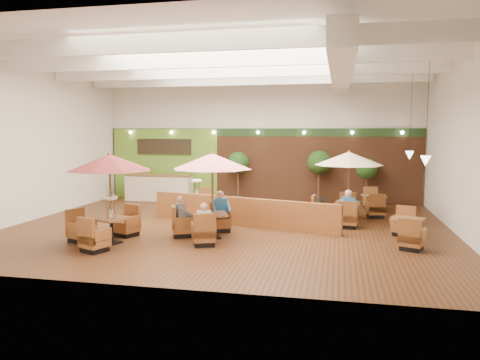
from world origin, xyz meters
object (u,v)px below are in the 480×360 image
(diner_4, at_px, (348,205))
(diner_2, at_px, (182,212))
(table_2, at_px, (347,170))
(table_4, at_px, (407,231))
(service_counter, at_px, (159,188))
(booth_divider, at_px, (241,212))
(topiary_0, at_px, (238,165))
(table_3, at_px, (197,201))
(table_1, at_px, (210,176))
(diner_1, at_px, (221,207))
(diner_3, at_px, (348,205))
(table_0, at_px, (108,178))
(topiary_2, at_px, (367,171))
(diner_0, at_px, (204,219))
(topiary_1, at_px, (319,164))
(table_5, at_px, (374,204))

(diner_4, bearing_deg, diner_2, -154.04)
(table_2, relative_size, table_4, 0.99)
(service_counter, relative_size, booth_divider, 0.44)
(topiary_0, bearing_deg, table_3, -105.14)
(service_counter, xyz_separation_m, table_1, (4.27, -6.68, 1.24))
(booth_divider, xyz_separation_m, table_4, (5.05, -1.33, -0.14))
(diner_1, bearing_deg, diner_3, 169.46)
(table_0, bearing_deg, table_2, 55.86)
(table_2, height_order, diner_4, table_2)
(booth_divider, bearing_deg, topiary_2, 65.07)
(service_counter, bearing_deg, diner_0, -60.34)
(table_2, distance_m, topiary_0, 5.87)
(table_0, xyz_separation_m, table_2, (6.46, 4.39, -0.03))
(table_3, bearing_deg, service_counter, 145.09)
(service_counter, distance_m, table_1, 8.02)
(table_0, bearing_deg, diner_3, 49.82)
(table_2, relative_size, topiary_2, 1.24)
(topiary_1, bearing_deg, table_0, -123.60)
(topiary_0, bearing_deg, diner_4, -44.88)
(topiary_0, relative_size, topiary_2, 1.11)
(table_0, height_order, table_3, table_0)
(service_counter, relative_size, table_4, 1.21)
(table_1, xyz_separation_m, table_4, (5.53, 0.62, -1.50))
(booth_divider, relative_size, diner_3, 8.58)
(topiary_2, distance_m, diner_0, 9.13)
(diner_1, distance_m, diner_4, 4.11)
(table_5, xyz_separation_m, topiary_0, (-5.62, 1.61, 1.31))
(table_5, bearing_deg, topiary_2, 84.80)
(table_3, bearing_deg, diner_3, -0.79)
(table_4, xyz_separation_m, diner_0, (-5.47, -1.54, 0.40))
(table_5, distance_m, diner_1, 6.54)
(booth_divider, relative_size, topiary_1, 2.95)
(table_5, xyz_separation_m, diner_0, (-4.88, -6.19, 0.40))
(table_3, relative_size, diner_1, 3.08)
(table_4, height_order, topiary_2, topiary_2)
(topiary_1, bearing_deg, diner_4, -76.11)
(topiary_2, height_order, diner_4, topiary_2)
(table_2, height_order, diner_0, table_2)
(diner_0, relative_size, diner_1, 0.90)
(diner_0, bearing_deg, diner_4, 13.49)
(table_2, relative_size, diner_0, 3.37)
(table_3, distance_m, diner_4, 5.67)
(service_counter, height_order, table_5, service_counter)
(service_counter, relative_size, diner_4, 4.03)
(diner_2, bearing_deg, table_1, 56.31)
(table_2, xyz_separation_m, diner_4, (0.06, -0.90, -1.05))
(table_1, xyz_separation_m, table_3, (-1.55, 3.65, -1.34))
(topiary_2, distance_m, diner_4, 4.73)
(table_1, distance_m, diner_1, 1.41)
(table_0, xyz_separation_m, diner_2, (1.71, 1.21, -1.07))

